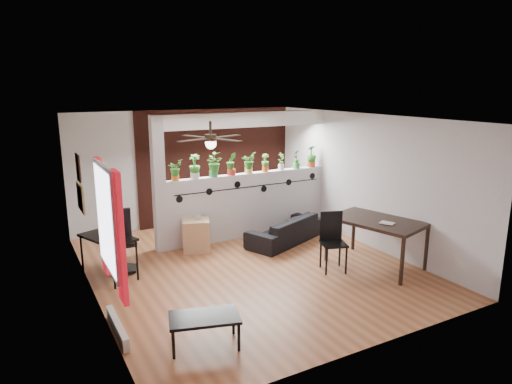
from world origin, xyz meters
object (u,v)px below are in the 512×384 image
Objects in this scene: sofa at (285,230)px; coffee_table at (205,319)px; dining_table at (377,225)px; potted_plant_3 at (231,163)px; potted_plant_2 at (213,164)px; folding_chair at (332,236)px; cup at (198,217)px; cube_shelf at (196,235)px; potted_plant_6 at (281,161)px; potted_plant_1 at (195,166)px; potted_plant_5 at (265,162)px; ceiling_fan at (211,140)px; potted_plant_4 at (249,162)px; office_chair at (121,245)px; computer_desk at (108,240)px; potted_plant_0 at (175,169)px; potted_plant_7 at (297,158)px; potted_plant_8 at (312,155)px.

coffee_table is at bearing 21.79° from sofa.
dining_table reaches higher than sofa.
potted_plant_3 is at bearing 121.67° from dining_table.
potted_plant_2 reaches higher than dining_table.
potted_plant_3 is 0.45× the size of folding_chair.
cup reaches higher than coffee_table.
folding_chair is (1.69, -1.95, -0.07)m from cup.
folding_chair is (1.74, -1.95, 0.29)m from cube_shelf.
potted_plant_6 is at bearing -0.00° from potted_plant_2.
potted_plant_5 is (1.58, 0.00, -0.05)m from potted_plant_1.
dining_table is at bearing -15.10° from ceiling_fan.
coffee_table is at bearing -120.51° from potted_plant_3.
ceiling_fan reaches higher than sofa.
cup is (-0.09, -0.34, -0.94)m from potted_plant_1.
potted_plant_4 is at bearing 114.79° from dining_table.
potted_plant_2 reaches higher than potted_plant_6.
office_chair is at bearing -165.51° from potted_plant_3.
computer_desk is (-1.87, -0.82, -0.95)m from potted_plant_1.
ceiling_fan reaches higher than cup.
potted_plant_4 is 0.39× the size of computer_desk.
folding_chair is (2.00, -2.29, -0.97)m from potted_plant_0.
potted_plant_3 is 0.44× the size of office_chair.
computer_desk is 0.64× the size of dining_table.
sofa is (2.04, -0.72, -1.32)m from potted_plant_0.
potted_plant_4 is at bearing 14.92° from cup.
computer_desk is (-1.72, -0.48, 0.34)m from cube_shelf.
cube_shelf is 1.51m from office_chair.
dining_table is at bearing -18.72° from folding_chair.
office_chair is at bearing -170.17° from potted_plant_6.
cube_shelf is 0.65× the size of coffee_table.
dining_table is (0.39, -2.55, -0.79)m from potted_plant_6.
coffee_table is at bearing -136.16° from potted_plant_7.
potted_plant_8 is 3.03m from cup.
potted_plant_2 is 2.59m from computer_desk.
potted_plant_1 is at bearing 74.96° from cup.
office_chair is at bearing -153.01° from potted_plant_0.
cup is (0.32, 1.46, -1.65)m from ceiling_fan.
computer_desk reaches higher than sofa.
potted_plant_0 is (0.02, 1.80, -0.75)m from ceiling_fan.
potted_plant_4 is 0.46× the size of coffee_table.
cup is 0.11× the size of office_chair.
cup is at bearing -165.08° from potted_plant_4.
office_chair is (-2.80, -0.62, -1.12)m from potted_plant_4.
potted_plant_1 reaches higher than computer_desk.
potted_plant_0 is at bearing 89.36° from ceiling_fan.
potted_plant_0 reaches higher than sofa.
office_chair is (-1.62, -0.62, -1.14)m from potted_plant_1.
sofa is at bearing 111.44° from dining_table.
dining_table is (4.23, -1.73, 0.11)m from computer_desk.
potted_plant_2 is 0.40m from potted_plant_3.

